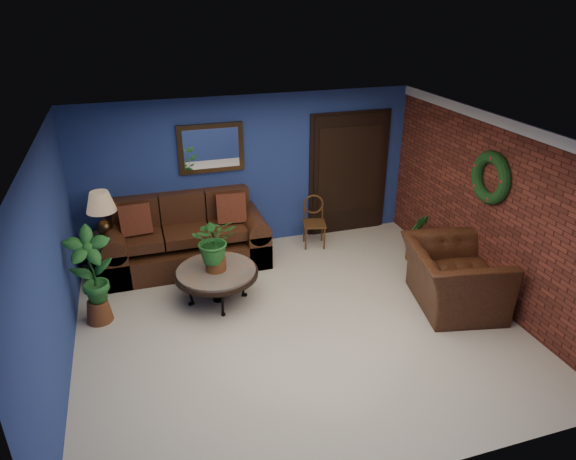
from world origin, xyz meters
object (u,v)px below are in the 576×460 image
object	(u,v)px
sofa	(186,242)
table_lamp	(102,210)
side_chair	(314,218)
end_table	(108,247)
armchair	(453,277)
coffee_table	(216,273)

from	to	relation	value
sofa	table_lamp	distance (m)	1.36
table_lamp	side_chair	xyz separation A→B (m)	(3.29, 0.06, -0.58)
end_table	armchair	bearing A→B (deg)	-26.90
sofa	side_chair	world-z (taller)	sofa
coffee_table	end_table	distance (m)	1.86
table_lamp	side_chair	bearing A→B (deg)	1.07
end_table	armchair	xyz separation A→B (m)	(4.45, -2.26, -0.04)
side_chair	armchair	xyz separation A→B (m)	(1.16, -2.32, -0.05)
coffee_table	side_chair	size ratio (longest dim) A/B	1.33
sofa	coffee_table	bearing A→B (deg)	-78.47
coffee_table	end_table	xyz separation A→B (m)	(-1.41, 1.21, 0.03)
coffee_table	table_lamp	size ratio (longest dim) A/B	1.61
armchair	coffee_table	bearing A→B (deg)	82.85
sofa	armchair	size ratio (longest dim) A/B	1.86
armchair	table_lamp	bearing A→B (deg)	75.04
sofa	side_chair	distance (m)	2.14
coffee_table	armchair	xyz separation A→B (m)	(3.04, -1.05, -0.00)
end_table	table_lamp	world-z (taller)	table_lamp
coffee_table	side_chair	bearing A→B (deg)	34.04
end_table	table_lamp	size ratio (longest dim) A/B	0.94
end_table	side_chair	world-z (taller)	side_chair
end_table	armchair	distance (m)	4.99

